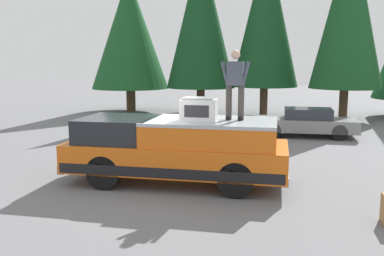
{
  "coord_description": "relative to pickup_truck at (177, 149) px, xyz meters",
  "views": [
    {
      "loc": [
        -10.07,
        -3.22,
        3.08
      ],
      "look_at": [
        0.53,
        -1.05,
        1.35
      ],
      "focal_mm": 39.34,
      "sensor_mm": 36.0,
      "label": 1
    }
  ],
  "objects": [
    {
      "name": "ground_plane",
      "position": [
        -0.03,
        0.75,
        -0.87
      ],
      "size": [
        90.0,
        90.0,
        0.0
      ],
      "primitive_type": "plane",
      "color": "slate"
    },
    {
      "name": "pickup_truck",
      "position": [
        0.0,
        0.0,
        0.0
      ],
      "size": [
        2.01,
        5.54,
        1.65
      ],
      "color": "orange",
      "rests_on": "ground"
    },
    {
      "name": "compressor_unit",
      "position": [
        -0.16,
        -0.6,
        1.05
      ],
      "size": [
        0.65,
        0.84,
        0.56
      ],
      "color": "white",
      "rests_on": "pickup_truck"
    },
    {
      "name": "person_on_truck_bed",
      "position": [
        0.14,
        -1.44,
        1.68
      ],
      "size": [
        0.29,
        0.72,
        1.69
      ],
      "color": "#423D38",
      "rests_on": "pickup_truck"
    },
    {
      "name": "parked_car_grey",
      "position": [
        7.62,
        -3.62,
        -0.29
      ],
      "size": [
        1.64,
        4.1,
        1.16
      ],
      "color": "gray",
      "rests_on": "ground"
    },
    {
      "name": "conifer_left",
      "position": [
        13.06,
        -5.85,
        4.86
      ],
      "size": [
        3.67,
        3.67,
        9.83
      ],
      "color": "#4C3826",
      "rests_on": "ground"
    },
    {
      "name": "conifer_center_left",
      "position": [
        14.12,
        -1.67,
        4.76
      ],
      "size": [
        3.7,
        3.7,
        9.64
      ],
      "color": "#4C3826",
      "rests_on": "ground"
    },
    {
      "name": "conifer_center_right",
      "position": [
        14.33,
        2.02,
        4.7
      ],
      "size": [
        3.99,
        3.99,
        9.66
      ],
      "color": "#4C3826",
      "rests_on": "ground"
    },
    {
      "name": "conifer_right",
      "position": [
        14.41,
        6.39,
        3.89
      ],
      "size": [
        4.64,
        4.64,
        8.12
      ],
      "color": "#4C3826",
      "rests_on": "ground"
    }
  ]
}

